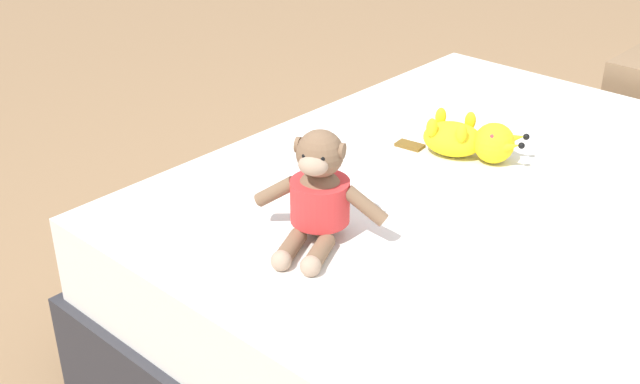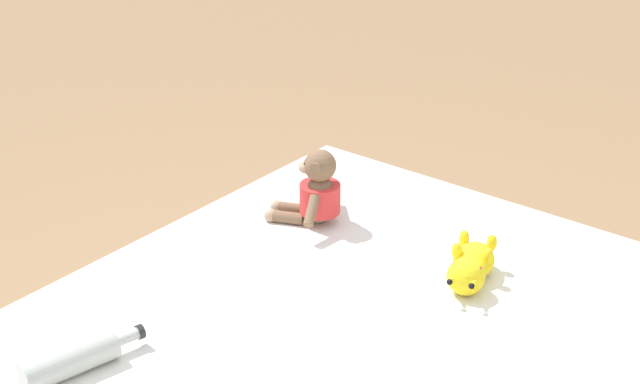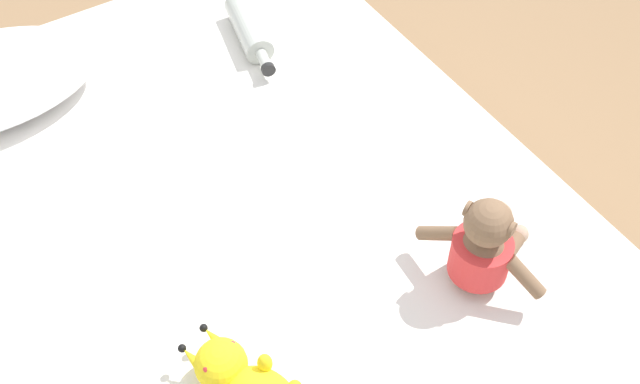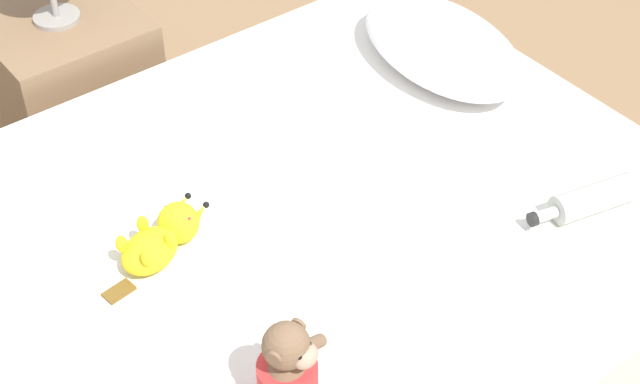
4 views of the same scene
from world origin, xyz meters
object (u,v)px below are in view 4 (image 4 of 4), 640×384
(pillow, at_px, (442,45))
(plush_monkey, at_px, (292,377))
(glass_bottle, at_px, (592,199))
(bed, at_px, (320,274))
(plush_yellow_creature, at_px, (162,238))
(nightstand, at_px, (72,92))

(pillow, height_order, plush_monkey, plush_monkey)
(pillow, xyz_separation_m, glass_bottle, (0.68, -0.13, -0.03))
(bed, bearing_deg, glass_bottle, 51.53)
(plush_yellow_creature, bearing_deg, pillow, 99.27)
(glass_bottle, distance_m, nightstand, 1.66)
(bed, relative_size, plush_yellow_creature, 5.63)
(plush_yellow_creature, relative_size, glass_bottle, 1.07)
(bed, relative_size, pillow, 2.97)
(pillow, distance_m, nightstand, 1.18)
(nightstand, bearing_deg, pillow, 44.65)
(glass_bottle, bearing_deg, bed, -128.47)
(glass_bottle, bearing_deg, plush_yellow_creature, -119.42)
(glass_bottle, relative_size, nightstand, 0.56)
(pillow, distance_m, glass_bottle, 0.69)
(plush_yellow_creature, bearing_deg, plush_monkey, -1.82)
(pillow, height_order, nightstand, pillow)
(bed, bearing_deg, plush_monkey, -42.72)
(bed, bearing_deg, pillow, 112.47)
(plush_yellow_creature, height_order, glass_bottle, plush_yellow_creature)
(glass_bottle, bearing_deg, nightstand, -155.56)
(plush_yellow_creature, bearing_deg, bed, 75.70)
(plush_monkey, distance_m, glass_bottle, 0.92)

